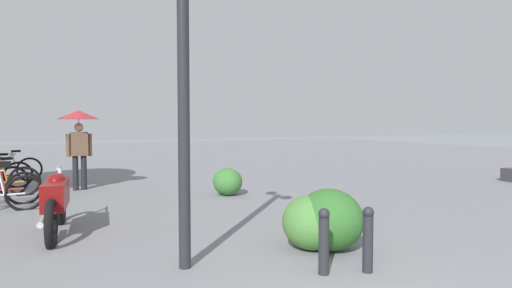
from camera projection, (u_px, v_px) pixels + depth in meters
The scene contains 9 objects.
lamppost at pixel (183, 36), 4.89m from camera, with size 0.98×0.28×4.10m.
motorcycle at pixel (56, 201), 6.57m from camera, with size 2.17×0.49×1.06m.
bicycle_silver at pixel (9, 170), 12.26m from camera, with size 0.43×1.74×0.95m.
pedestrian at pixel (79, 127), 10.77m from camera, with size 1.00×1.00×2.03m.
bollard_near at pixel (368, 238), 4.86m from camera, with size 0.13×0.13×0.76m.
bollard_mid at pixel (324, 240), 4.79m from camera, with size 0.13×0.13×0.76m.
shrub_low at pixel (329, 219), 5.73m from camera, with size 0.97×0.87×0.83m.
shrub_round at pixel (228, 182), 10.04m from camera, with size 0.76×0.69×0.65m.
shrub_wide at pixel (311, 222), 5.75m from camera, with size 0.86×0.78×0.73m.
Camera 1 is at (-1.63, 2.28, 1.72)m, focal length 29.78 mm.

